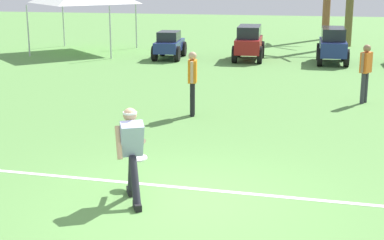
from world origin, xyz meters
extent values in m
plane|color=#598C45|center=(0.00, 0.00, 0.00)|extent=(80.00, 80.00, 0.00)
cube|color=white|center=(0.00, 0.57, 0.00)|extent=(24.25, 1.34, 0.01)
cylinder|color=#23232D|center=(-0.87, 0.00, 0.36)|extent=(0.26, 0.37, 0.72)
cube|color=black|center=(-0.94, 0.14, 0.05)|extent=(0.20, 0.28, 0.10)
cylinder|color=#23232D|center=(-0.73, -0.28, 0.36)|extent=(0.30, 0.45, 0.69)
cube|color=black|center=(-0.67, -0.41, 0.05)|extent=(0.20, 0.28, 0.10)
cube|color=#9EA3D1|center=(-0.84, -0.06, 0.97)|extent=(0.47, 0.49, 0.58)
sphere|color=tan|center=(-0.89, 0.03, 1.32)|extent=(0.28, 0.28, 0.21)
cylinder|color=white|center=(-0.89, 0.03, 1.35)|extent=(0.29, 0.29, 0.03)
cylinder|color=tan|center=(-0.81, 0.28, 0.82)|extent=(0.32, 0.55, 0.27)
cylinder|color=tan|center=(-1.00, -0.19, 0.94)|extent=(0.20, 0.29, 0.49)
cylinder|color=white|center=(-0.92, 0.56, 0.46)|extent=(0.37, 0.37, 0.05)
cylinder|color=#33333D|center=(3.11, 7.69, 0.41)|extent=(0.15, 0.15, 0.82)
cylinder|color=#33333D|center=(3.20, 7.85, 0.41)|extent=(0.15, 0.15, 0.82)
cube|color=orange|center=(3.15, 7.77, 1.09)|extent=(0.34, 0.39, 0.54)
cylinder|color=#936B4C|center=(3.05, 7.59, 1.10)|extent=(0.10, 0.10, 0.52)
cylinder|color=#936B4C|center=(3.26, 7.95, 1.10)|extent=(0.10, 0.10, 0.52)
sphere|color=#936B4C|center=(3.15, 7.77, 1.46)|extent=(0.27, 0.27, 0.20)
cylinder|color=black|center=(-1.02, 5.37, 0.41)|extent=(0.12, 0.12, 0.82)
cylinder|color=black|center=(-1.05, 5.55, 0.41)|extent=(0.12, 0.12, 0.82)
cube|color=orange|center=(-1.04, 5.46, 1.09)|extent=(0.24, 0.36, 0.54)
cylinder|color=tan|center=(-1.01, 5.25, 1.10)|extent=(0.08, 0.08, 0.52)
cylinder|color=tan|center=(-1.06, 5.67, 1.10)|extent=(0.08, 0.08, 0.52)
sphere|color=tan|center=(-1.04, 5.46, 1.46)|extent=(0.22, 0.22, 0.20)
cube|color=navy|center=(-3.90, 14.83, 0.51)|extent=(1.01, 2.24, 0.42)
cube|color=#1E232B|center=(-3.90, 14.73, 0.91)|extent=(0.85, 1.14, 0.38)
cylinder|color=black|center=(-4.39, 15.58, 0.30)|extent=(0.21, 0.61, 0.60)
cylinder|color=black|center=(-3.49, 15.62, 0.30)|extent=(0.21, 0.61, 0.60)
cylinder|color=black|center=(-4.31, 14.04, 0.30)|extent=(0.21, 0.61, 0.60)
cylinder|color=black|center=(-3.41, 14.09, 0.30)|extent=(0.21, 0.61, 0.60)
cube|color=maroon|center=(-0.72, 15.03, 0.60)|extent=(1.05, 2.43, 0.55)
cube|color=#1E232B|center=(-0.72, 15.18, 1.11)|extent=(0.91, 1.83, 0.46)
cylinder|color=black|center=(-1.23, 15.84, 0.33)|extent=(0.20, 0.67, 0.66)
cylinder|color=black|center=(-0.27, 15.88, 0.33)|extent=(0.20, 0.67, 0.66)
cylinder|color=black|center=(-1.17, 14.17, 0.33)|extent=(0.20, 0.67, 0.66)
cylinder|color=black|center=(-0.21, 14.21, 0.33)|extent=(0.20, 0.67, 0.66)
cube|color=navy|center=(2.50, 14.84, 0.60)|extent=(1.00, 2.42, 0.55)
cube|color=#1E232B|center=(2.50, 14.99, 1.11)|extent=(0.87, 1.81, 0.46)
cylinder|color=black|center=(2.01, 15.67, 0.33)|extent=(0.19, 0.66, 0.66)
cylinder|color=black|center=(2.97, 15.68, 0.33)|extent=(0.19, 0.66, 0.66)
cylinder|color=black|center=(2.04, 14.00, 0.33)|extent=(0.19, 0.66, 0.66)
cylinder|color=black|center=(3.00, 14.01, 0.33)|extent=(0.19, 0.66, 0.66)
cylinder|color=#B2B5BA|center=(-6.19, 17.83, 1.05)|extent=(0.06, 0.06, 2.10)
cylinder|color=#B2B5BA|center=(-9.74, 17.83, 1.05)|extent=(0.06, 0.06, 2.10)
cylinder|color=#B2B5BA|center=(-6.19, 14.28, 1.05)|extent=(0.06, 0.06, 2.10)
cylinder|color=#B2B5BA|center=(-9.74, 14.28, 1.05)|extent=(0.06, 0.06, 2.10)
camera|label=1|loc=(1.75, -8.17, 3.40)|focal=55.00mm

